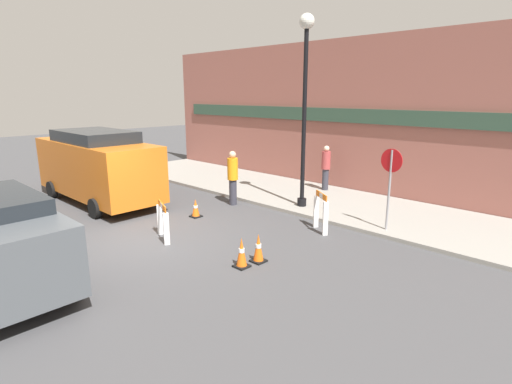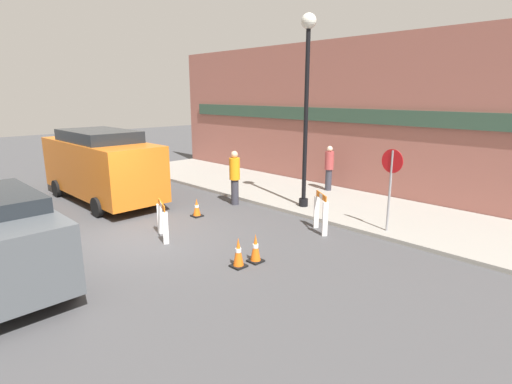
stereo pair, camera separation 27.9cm
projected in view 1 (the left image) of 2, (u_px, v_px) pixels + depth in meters
The scene contains 13 objects.
ground_plane at pixel (133, 241), 9.94m from camera, with size 60.00×60.00×0.00m, color #424244.
sidewalk_slab at pixel (294, 194), 14.39m from camera, with size 18.00×3.78×0.11m.
storefront_facade at pixel (328, 116), 15.11m from camera, with size 18.00×0.22×5.50m.
streetlamp_post at pixel (305, 88), 11.81m from camera, with size 0.44×0.44×5.69m.
stop_sign at pixel (390, 176), 10.13m from camera, with size 0.60×0.09×2.13m.
barricade_0 at pixel (163, 220), 9.93m from camera, with size 0.85×0.45×0.96m.
barricade_1 at pixel (321, 211), 10.53m from camera, with size 0.68×0.51×1.06m.
traffic_cone_0 at pixel (258, 248), 8.65m from camera, with size 0.30×0.30×0.64m.
traffic_cone_1 at pixel (196, 208), 11.82m from camera, with size 0.30×0.30×0.54m.
traffic_cone_2 at pixel (242, 253), 8.38m from camera, with size 0.30×0.30×0.65m.
person_worker at pixel (233, 176), 12.98m from camera, with size 0.48×0.48×1.78m.
person_pedestrian at pixel (326, 166), 14.58m from camera, with size 0.34×0.34×1.63m.
work_van at pixel (97, 164), 13.25m from camera, with size 5.44×2.09×2.40m.
Camera 1 is at (8.70, -4.60, 3.58)m, focal length 28.00 mm.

